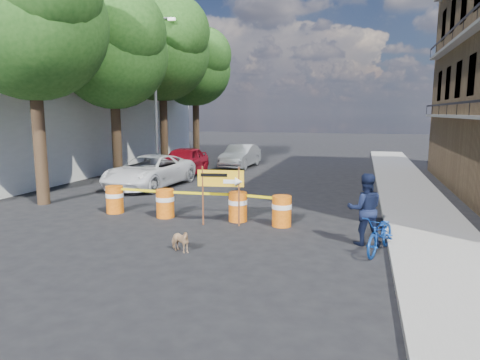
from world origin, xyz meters
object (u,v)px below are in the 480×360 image
Objects in this scene: barrel_far_left at (115,199)px; pedestrian at (365,209)px; suv_white at (150,171)px; bicycle at (382,217)px; dog at (179,241)px; barrel_mid_right at (238,206)px; barrel_mid_left at (165,203)px; sedan_silver at (241,156)px; barrel_far_right at (282,210)px; detour_sign at (226,183)px; sedan_red at (183,162)px.

barrel_far_left is 8.07m from pedestrian.
pedestrian is at bearing -29.11° from suv_white.
bicycle is 2.66× the size of dog.
suv_white is (-9.22, 6.17, -0.20)m from pedestrian.
pedestrian is (3.72, -1.37, 0.44)m from barrel_mid_right.
sedan_silver is (-1.15, 12.78, 0.22)m from barrel_mid_left.
sedan_silver is (-7.60, 14.56, -0.18)m from bicycle.
detour_sign reaches higher than barrel_far_right.
dog is 16.11m from sedan_silver.
pedestrian is 11.10m from suv_white.
barrel_mid_left is 0.20× the size of sedan_red.
barrel_mid_right is 0.20× the size of sedan_red.
suv_white is at bearing 54.43° from dog.
barrel_far_left is 1.37× the size of dog.
bicycle is (4.26, -1.34, -0.40)m from detour_sign.
pedestrian reaches higher than barrel_far_right.
sedan_red reaches higher than dog.
barrel_far_left is 0.52× the size of bicycle.
bicycle is at bearing -15.48° from barrel_mid_left.
pedestrian reaches higher than barrel_far_left.
dog is (-0.34, -2.61, -1.00)m from detour_sign.
barrel_far_left and barrel_mid_left have the same top height.
barrel_mid_right is (4.23, 0.07, 0.00)m from barrel_far_left.
sedan_red is at bearing 111.11° from detour_sign.
barrel_far_right is 1.81m from detour_sign.
sedan_silver is at bearing 86.72° from barrel_far_left.
barrel_far_right is 3.57m from dog.
barrel_mid_right is 3.99m from pedestrian.
barrel_far_left is 8.44m from sedan_red.
barrel_mid_left is 0.22× the size of sedan_silver.
sedan_red is (-9.48, 10.24, -0.11)m from bicycle.
pedestrian is 13.27m from sedan_red.
sedan_red reaches higher than barrel_far_right.
dog is (-4.23, -1.85, -0.63)m from pedestrian.
pedestrian is at bearing -60.44° from sedan_silver.
detour_sign reaches higher than suv_white.
pedestrian is 0.43× the size of sedan_silver.
sedan_red is (-1.15, 8.35, 0.29)m from barrel_far_left.
dog is at bearing -146.12° from bicycle.
barrel_mid_left is 2.36m from barrel_mid_right.
dog is (-1.91, -3.01, -0.19)m from barrel_far_right.
sedan_silver is at bearing 105.55° from barrel_mid_right.
bicycle is 16.43m from sedan_silver.
sedan_silver is at bearing 62.02° from sedan_red.
sedan_red is at bearing 151.32° from bicycle.
suv_white is at bearing 125.29° from detour_sign.
detour_sign is at bearing -73.60° from sedan_silver.
barrel_far_right is 2.63m from pedestrian.
bicycle is 13.95m from sedan_red.
sedan_silver is (-4.91, 12.82, 0.22)m from barrel_far_right.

